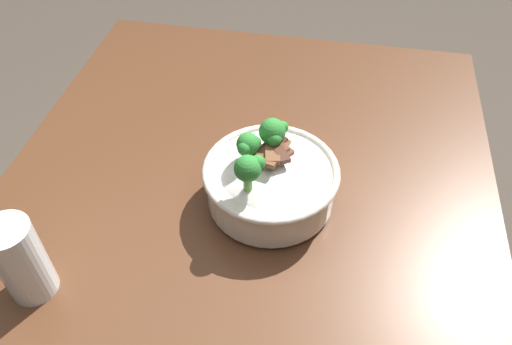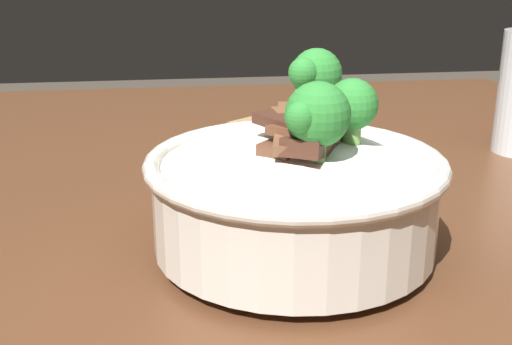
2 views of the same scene
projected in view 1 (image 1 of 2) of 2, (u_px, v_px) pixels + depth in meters
name	position (u px, v px, depth m)	size (l,w,h in m)	color
dining_table	(237.00, 272.00, 0.90)	(1.16, 0.84, 0.82)	#56331E
rice_bowl	(270.00, 179.00, 0.80)	(0.22, 0.22, 0.14)	silver
drinking_glass	(23.00, 264.00, 0.69)	(0.07, 0.07, 0.13)	white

